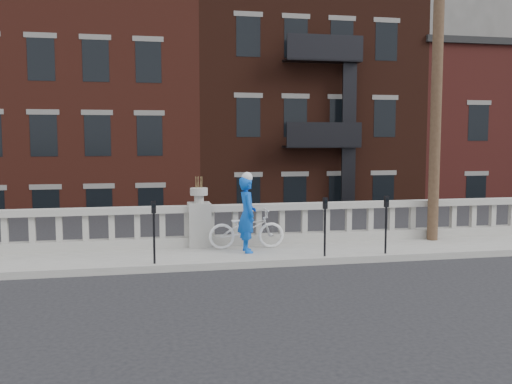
% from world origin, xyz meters
% --- Properties ---
extents(ground, '(120.00, 120.00, 0.00)m').
position_xyz_m(ground, '(0.00, 0.00, 0.00)').
color(ground, black).
rests_on(ground, ground).
extents(sidewalk, '(32.00, 2.20, 0.15)m').
position_xyz_m(sidewalk, '(0.00, 3.00, 0.07)').
color(sidewalk, gray).
rests_on(sidewalk, ground).
extents(balustrade, '(28.00, 0.34, 1.03)m').
position_xyz_m(balustrade, '(0.00, 3.95, 0.64)').
color(balustrade, gray).
rests_on(balustrade, sidewalk).
extents(planter_pedestal, '(0.55, 0.55, 1.76)m').
position_xyz_m(planter_pedestal, '(0.00, 3.95, 0.83)').
color(planter_pedestal, gray).
rests_on(planter_pedestal, sidewalk).
extents(lower_level, '(80.00, 44.00, 20.80)m').
position_xyz_m(lower_level, '(0.56, 23.04, 2.63)').
color(lower_level, '#605E59').
rests_on(lower_level, ground).
extents(utility_pole, '(1.60, 0.28, 10.00)m').
position_xyz_m(utility_pole, '(6.20, 3.60, 5.24)').
color(utility_pole, '#422D1E').
rests_on(utility_pole, sidewalk).
extents(parking_meter_b, '(0.10, 0.09, 1.36)m').
position_xyz_m(parking_meter_b, '(-1.16, 2.15, 1.00)').
color(parking_meter_b, black).
rests_on(parking_meter_b, sidewalk).
extents(parking_meter_c, '(0.10, 0.09, 1.36)m').
position_xyz_m(parking_meter_c, '(2.70, 2.15, 1.00)').
color(parking_meter_c, black).
rests_on(parking_meter_c, sidewalk).
extents(parking_meter_d, '(0.10, 0.09, 1.36)m').
position_xyz_m(parking_meter_d, '(4.20, 2.15, 1.00)').
color(parking_meter_d, black).
rests_on(parking_meter_d, sidewalk).
extents(bicycle, '(1.88, 0.72, 0.98)m').
position_xyz_m(bicycle, '(1.11, 3.43, 0.64)').
color(bicycle, white).
rests_on(bicycle, sidewalk).
extents(cyclist, '(0.46, 0.67, 1.80)m').
position_xyz_m(cyclist, '(1.04, 2.99, 1.05)').
color(cyclist, blue).
rests_on(cyclist, sidewalk).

